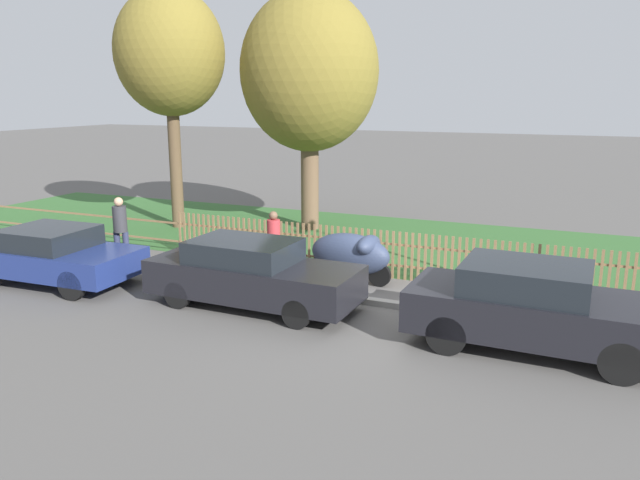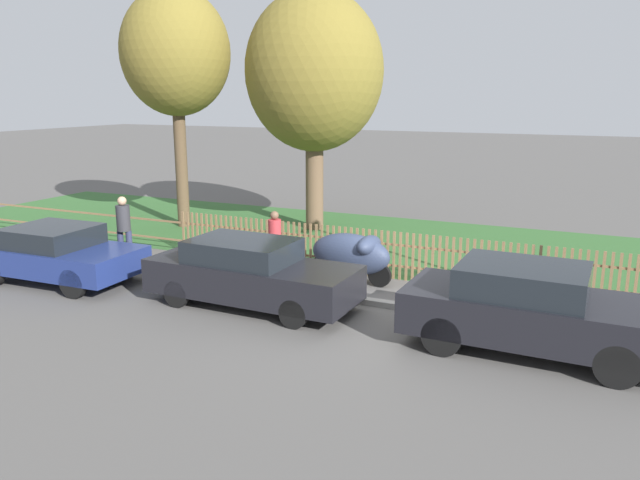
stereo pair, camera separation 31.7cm
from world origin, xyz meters
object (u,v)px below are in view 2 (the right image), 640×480
(parked_car_navy_estate, at_px, (531,309))
(tree_behind_motorcycle, at_px, (314,72))
(parked_car_silver_hatchback, at_px, (58,253))
(pedestrian_by_lamp, at_px, (275,239))
(covered_motorcycle, at_px, (352,254))
(pedestrian_near_fence, at_px, (124,225))
(tree_nearest_kerb, at_px, (176,54))
(parked_car_black_saloon, at_px, (250,273))

(parked_car_navy_estate, relative_size, tree_behind_motorcycle, 0.58)
(parked_car_silver_hatchback, bearing_deg, pedestrian_by_lamp, 29.54)
(tree_behind_motorcycle, bearing_deg, parked_car_navy_estate, -44.86)
(parked_car_navy_estate, xyz_separation_m, tree_behind_motorcycle, (-7.49, 7.46, 4.12))
(covered_motorcycle, bearing_deg, tree_behind_motorcycle, 127.79)
(covered_motorcycle, distance_m, pedestrian_by_lamp, 1.96)
(parked_car_navy_estate, distance_m, covered_motorcycle, 4.84)
(pedestrian_near_fence, bearing_deg, pedestrian_by_lamp, 176.73)
(tree_nearest_kerb, distance_m, pedestrian_near_fence, 6.40)
(covered_motorcycle, bearing_deg, tree_nearest_kerb, 158.57)
(tree_nearest_kerb, bearing_deg, pedestrian_near_fence, -72.09)
(parked_car_silver_hatchback, height_order, pedestrian_by_lamp, pedestrian_by_lamp)
(parked_car_black_saloon, xyz_separation_m, covered_motorcycle, (1.29, 2.36, -0.01))
(parked_car_navy_estate, height_order, tree_nearest_kerb, tree_nearest_kerb)
(parked_car_black_saloon, relative_size, pedestrian_near_fence, 2.56)
(parked_car_black_saloon, height_order, pedestrian_by_lamp, pedestrian_by_lamp)
(parked_car_black_saloon, bearing_deg, covered_motorcycle, 62.68)
(tree_nearest_kerb, bearing_deg, pedestrian_by_lamp, -34.12)
(parked_car_black_saloon, bearing_deg, pedestrian_by_lamp, 107.67)
(parked_car_silver_hatchback, bearing_deg, tree_nearest_kerb, 98.64)
(parked_car_black_saloon, xyz_separation_m, pedestrian_near_fence, (-4.69, 1.58, 0.28))
(tree_behind_motorcycle, xyz_separation_m, pedestrian_near_fence, (-2.66, -5.80, -3.92))
(tree_nearest_kerb, xyz_separation_m, pedestrian_by_lamp, (5.44, -3.69, -4.58))
(parked_car_navy_estate, distance_m, tree_nearest_kerb, 13.84)
(parked_car_black_saloon, distance_m, pedestrian_near_fence, 4.96)
(tree_behind_motorcycle, height_order, pedestrian_by_lamp, tree_behind_motorcycle)
(parked_car_navy_estate, bearing_deg, pedestrian_by_lamp, 160.75)
(covered_motorcycle, relative_size, pedestrian_near_fence, 1.17)
(parked_car_navy_estate, xyz_separation_m, pedestrian_by_lamp, (-6.12, 2.31, 0.11))
(parked_car_black_saloon, xyz_separation_m, tree_behind_motorcycle, (-2.03, 7.38, 4.19))
(parked_car_navy_estate, xyz_separation_m, pedestrian_near_fence, (-10.16, 1.65, 0.20))
(parked_car_black_saloon, xyz_separation_m, pedestrian_by_lamp, (-0.65, 2.23, 0.18))
(parked_car_black_saloon, relative_size, parked_car_navy_estate, 1.02)
(tree_nearest_kerb, distance_m, tree_behind_motorcycle, 4.36)
(parked_car_black_saloon, height_order, parked_car_navy_estate, parked_car_navy_estate)
(tree_nearest_kerb, xyz_separation_m, pedestrian_near_fence, (1.40, -4.34, -4.49))
(pedestrian_near_fence, bearing_deg, parked_car_black_saloon, 148.89)
(pedestrian_near_fence, bearing_deg, tree_nearest_kerb, -84.62)
(tree_behind_motorcycle, bearing_deg, pedestrian_by_lamp, -75.05)
(parked_car_silver_hatchback, height_order, parked_car_navy_estate, parked_car_navy_estate)
(parked_car_silver_hatchback, relative_size, parked_car_black_saloon, 0.88)
(pedestrian_by_lamp, bearing_deg, parked_car_silver_hatchback, -160.50)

